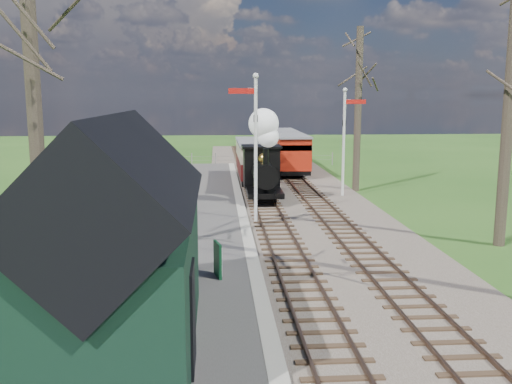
{
  "coord_description": "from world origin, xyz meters",
  "views": [
    {
      "loc": [
        -2.29,
        -7.24,
        5.33
      ],
      "look_at": [
        -0.78,
        14.64,
        1.6
      ],
      "focal_mm": 40.0,
      "sensor_mm": 36.0,
      "label": 1
    }
  ],
  "objects_px": {
    "red_carriage_b": "(281,146)",
    "semaphore_near": "(254,138)",
    "coach": "(255,159)",
    "red_carriage_a": "(291,153)",
    "bench": "(175,315)",
    "locomotive": "(263,161)",
    "person": "(179,333)",
    "station_shed": "(118,250)",
    "semaphore_far": "(345,134)",
    "sign_board": "(218,260)"
  },
  "relations": [
    {
      "from": "semaphore_far",
      "to": "bench",
      "type": "relative_size",
      "value": 4.45
    },
    {
      "from": "bench",
      "to": "person",
      "type": "bearing_deg",
      "value": -83.22
    },
    {
      "from": "bench",
      "to": "person",
      "type": "height_order",
      "value": "person"
    },
    {
      "from": "station_shed",
      "to": "locomotive",
      "type": "bearing_deg",
      "value": 75.69
    },
    {
      "from": "semaphore_near",
      "to": "red_carriage_a",
      "type": "relative_size",
      "value": 1.19
    },
    {
      "from": "semaphore_far",
      "to": "red_carriage_b",
      "type": "relative_size",
      "value": 1.1
    },
    {
      "from": "red_carriage_a",
      "to": "sign_board",
      "type": "height_order",
      "value": "red_carriage_a"
    },
    {
      "from": "semaphore_far",
      "to": "locomotive",
      "type": "relative_size",
      "value": 1.26
    },
    {
      "from": "semaphore_far",
      "to": "red_carriage_a",
      "type": "height_order",
      "value": "semaphore_far"
    },
    {
      "from": "person",
      "to": "semaphore_far",
      "type": "bearing_deg",
      "value": -13.68
    },
    {
      "from": "locomotive",
      "to": "sign_board",
      "type": "xyz_separation_m",
      "value": [
        -2.28,
        -12.3,
        -1.39
      ]
    },
    {
      "from": "station_shed",
      "to": "red_carriage_b",
      "type": "xyz_separation_m",
      "value": [
        6.9,
        31.66,
        -0.74
      ]
    },
    {
      "from": "sign_board",
      "to": "person",
      "type": "height_order",
      "value": "person"
    },
    {
      "from": "coach",
      "to": "red_carriage_b",
      "type": "relative_size",
      "value": 1.39
    },
    {
      "from": "locomotive",
      "to": "red_carriage_a",
      "type": "height_order",
      "value": "locomotive"
    },
    {
      "from": "person",
      "to": "station_shed",
      "type": "bearing_deg",
      "value": 63.61
    },
    {
      "from": "locomotive",
      "to": "coach",
      "type": "bearing_deg",
      "value": 89.89
    },
    {
      "from": "person",
      "to": "sign_board",
      "type": "bearing_deg",
      "value": -0.21
    },
    {
      "from": "semaphore_near",
      "to": "locomotive",
      "type": "distance_m",
      "value": 5.09
    },
    {
      "from": "semaphore_far",
      "to": "red_carriage_a",
      "type": "relative_size",
      "value": 1.1
    },
    {
      "from": "red_carriage_b",
      "to": "sign_board",
      "type": "bearing_deg",
      "value": -100.22
    },
    {
      "from": "semaphore_near",
      "to": "person",
      "type": "xyz_separation_m",
      "value": [
        -2.28,
        -12.85,
        -2.78
      ]
    },
    {
      "from": "locomotive",
      "to": "station_shed",
      "type": "bearing_deg",
      "value": -104.31
    },
    {
      "from": "person",
      "to": "bench",
      "type": "bearing_deg",
      "value": 14.59
    },
    {
      "from": "bench",
      "to": "coach",
      "type": "bearing_deg",
      "value": 81.64
    },
    {
      "from": "red_carriage_a",
      "to": "bench",
      "type": "xyz_separation_m",
      "value": [
        -5.84,
        -25.37,
        -0.99
      ]
    },
    {
      "from": "semaphore_far",
      "to": "locomotive",
      "type": "xyz_separation_m",
      "value": [
        -4.39,
        -1.21,
        -1.26
      ]
    },
    {
      "from": "bench",
      "to": "person",
      "type": "relative_size",
      "value": 1.01
    },
    {
      "from": "sign_board",
      "to": "person",
      "type": "relative_size",
      "value": 0.79
    },
    {
      "from": "station_shed",
      "to": "bench",
      "type": "bearing_deg",
      "value": 37.01
    },
    {
      "from": "semaphore_far",
      "to": "red_carriage_b",
      "type": "xyz_separation_m",
      "value": [
        -1.77,
        13.66,
        -1.83
      ]
    },
    {
      "from": "red_carriage_a",
      "to": "bench",
      "type": "relative_size",
      "value": 4.06
    },
    {
      "from": "coach",
      "to": "red_carriage_a",
      "type": "distance_m",
      "value": 4.21
    },
    {
      "from": "semaphore_near",
      "to": "locomotive",
      "type": "bearing_deg",
      "value": 81.02
    },
    {
      "from": "locomotive",
      "to": "red_carriage_a",
      "type": "relative_size",
      "value": 0.87
    },
    {
      "from": "locomotive",
      "to": "person",
      "type": "height_order",
      "value": "locomotive"
    },
    {
      "from": "coach",
      "to": "sign_board",
      "type": "relative_size",
      "value": 7.19
    },
    {
      "from": "semaphore_far",
      "to": "sign_board",
      "type": "bearing_deg",
      "value": -116.28
    },
    {
      "from": "coach",
      "to": "red_carriage_a",
      "type": "height_order",
      "value": "coach"
    },
    {
      "from": "station_shed",
      "to": "semaphore_far",
      "type": "height_order",
      "value": "semaphore_far"
    },
    {
      "from": "station_shed",
      "to": "coach",
      "type": "bearing_deg",
      "value": 79.35
    },
    {
      "from": "station_shed",
      "to": "person",
      "type": "distance_m",
      "value": 2.08
    },
    {
      "from": "locomotive",
      "to": "semaphore_near",
      "type": "bearing_deg",
      "value": -98.98
    },
    {
      "from": "red_carriage_a",
      "to": "red_carriage_b",
      "type": "relative_size",
      "value": 1.0
    },
    {
      "from": "red_carriage_b",
      "to": "semaphore_near",
      "type": "bearing_deg",
      "value": -99.72
    },
    {
      "from": "coach",
      "to": "person",
      "type": "relative_size",
      "value": 5.68
    },
    {
      "from": "station_shed",
      "to": "red_carriage_b",
      "type": "height_order",
      "value": "station_shed"
    },
    {
      "from": "semaphore_far",
      "to": "locomotive",
      "type": "height_order",
      "value": "semaphore_far"
    },
    {
      "from": "semaphore_near",
      "to": "red_carriage_a",
      "type": "height_order",
      "value": "semaphore_near"
    },
    {
      "from": "semaphore_near",
      "to": "person",
      "type": "height_order",
      "value": "semaphore_near"
    }
  ]
}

